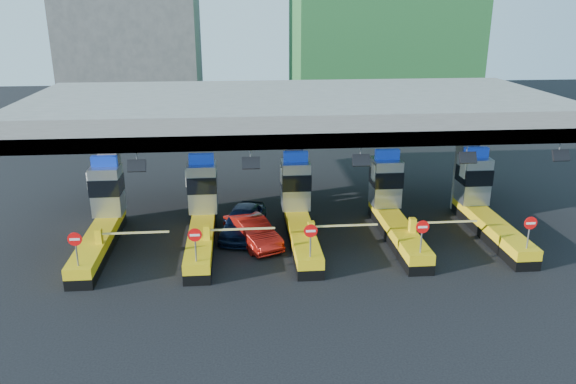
{
  "coord_description": "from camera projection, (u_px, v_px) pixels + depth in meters",
  "views": [
    {
      "loc": [
        -3.04,
        -27.03,
        11.65
      ],
      "look_at": [
        -0.57,
        0.0,
        2.5
      ],
      "focal_mm": 35.0,
      "sensor_mm": 36.0,
      "label": 1
    }
  ],
  "objects": [
    {
      "name": "red_car",
      "position": [
        253.0,
        232.0,
        28.36
      ],
      "size": [
        3.07,
        4.44,
        1.39
      ],
      "primitive_type": "imported",
      "rotation": [
        0.0,
        0.0,
        0.42
      ],
      "color": "maroon",
      "rests_on": "ground"
    },
    {
      "name": "toll_lane_far_right",
      "position": [
        483.0,
        204.0,
        30.17
      ],
      "size": [
        4.43,
        8.0,
        4.16
      ],
      "color": "black",
      "rests_on": "ground"
    },
    {
      "name": "toll_lane_right",
      "position": [
        392.0,
        207.0,
        29.74
      ],
      "size": [
        4.43,
        8.0,
        4.16
      ],
      "color": "black",
      "rests_on": "ground"
    },
    {
      "name": "toll_lane_far_left",
      "position": [
        103.0,
        216.0,
        28.45
      ],
      "size": [
        4.43,
        8.0,
        4.16
      ],
      "color": "black",
      "rests_on": "ground"
    },
    {
      "name": "ground",
      "position": [
        299.0,
        237.0,
        29.5
      ],
      "size": [
        120.0,
        120.0,
        0.0
      ],
      "primitive_type": "plane",
      "color": "black",
      "rests_on": "ground"
    },
    {
      "name": "van",
      "position": [
        243.0,
        221.0,
        29.46
      ],
      "size": [
        2.93,
        4.92,
        1.57
      ],
      "primitive_type": "imported",
      "rotation": [
        0.0,
        0.0,
        -0.25
      ],
      "color": "black",
      "rests_on": "ground"
    },
    {
      "name": "bg_building_concrete",
      "position": [
        131.0,
        30.0,
        59.39
      ],
      "size": [
        14.0,
        10.0,
        18.0
      ],
      "primitive_type": "cube",
      "color": "#4C4C49",
      "rests_on": "ground"
    },
    {
      "name": "toll_canopy",
      "position": [
        294.0,
        111.0,
        30.25
      ],
      "size": [
        28.0,
        12.09,
        7.0
      ],
      "color": "slate",
      "rests_on": "ground"
    },
    {
      "name": "toll_lane_center",
      "position": [
        298.0,
        210.0,
        29.31
      ],
      "size": [
        4.43,
        8.0,
        4.16
      ],
      "color": "black",
      "rests_on": "ground"
    },
    {
      "name": "toll_lane_left",
      "position": [
        202.0,
        213.0,
        28.88
      ],
      "size": [
        4.43,
        8.0,
        4.16
      ],
      "color": "black",
      "rests_on": "ground"
    }
  ]
}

